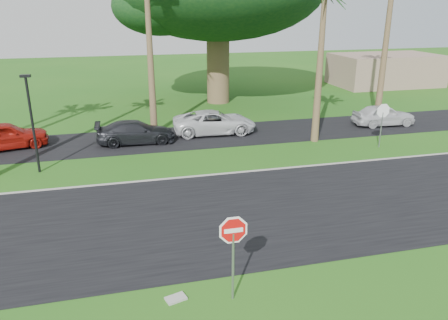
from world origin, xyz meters
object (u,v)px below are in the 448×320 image
Objects in this scene: car_red at (5,136)px; car_dark at (136,132)px; stop_sign_near at (233,241)px; car_minivan at (215,122)px; stop_sign_far at (383,116)px; car_pickup at (384,115)px.

car_red is 7.08m from car_dark.
stop_sign_near is 16.29m from car_minivan.
car_pickup is at bearing -125.05° from stop_sign_far.
car_red is at bearing -13.00° from stop_sign_far.
car_red is 11.91m from car_minivan.
stop_sign_near reaches higher than car_pickup.
stop_sign_far is 5.17m from car_pickup.
stop_sign_near is at bearing 171.85° from car_minivan.
car_dark is 4.94m from car_minivan.
stop_sign_far is 13.88m from car_dark.
car_pickup is (23.17, -0.55, -0.07)m from car_red.
stop_sign_far reaches higher than car_dark.
car_minivan is at bearing -30.63° from stop_sign_far.
car_dark is at bearing 96.52° from stop_sign_near.
car_pickup reaches higher than car_dark.
car_pickup is at bearing -89.32° from car_dark.
car_minivan is at bearing -79.29° from car_dark.
car_red is 1.00× the size of car_dark.
car_red is 0.88× the size of car_minivan.
car_minivan reaches higher than car_dark.
car_dark is (7.05, -0.61, -0.11)m from car_red.
stop_sign_near is 20.92m from car_pickup.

